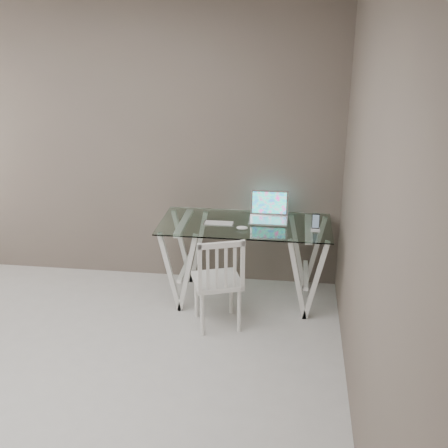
# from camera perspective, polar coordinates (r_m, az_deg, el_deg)

# --- Properties ---
(desk) EXTENTS (1.50, 0.70, 0.75)m
(desk) POSITION_cam_1_polar(r_m,az_deg,el_deg) (5.06, 2.12, -3.78)
(desk) COLOR silver
(desk) RESTS_ON ground
(chair) EXTENTS (0.48, 0.48, 0.83)m
(chair) POSITION_cam_1_polar(r_m,az_deg,el_deg) (4.58, -0.54, -5.61)
(chair) COLOR white
(chair) RESTS_ON ground
(laptop) EXTENTS (0.34, 0.28, 0.24)m
(laptop) POSITION_cam_1_polar(r_m,az_deg,el_deg) (5.02, 4.56, 1.14)
(laptop) COLOR silver
(laptop) RESTS_ON desk
(keyboard) EXTENTS (0.26, 0.11, 0.01)m
(keyboard) POSITION_cam_1_polar(r_m,az_deg,el_deg) (4.91, -0.53, 0.08)
(keyboard) COLOR silver
(keyboard) RESTS_ON desk
(mouse) EXTENTS (0.10, 0.06, 0.03)m
(mouse) POSITION_cam_1_polar(r_m,az_deg,el_deg) (4.78, 1.85, -0.39)
(mouse) COLOR white
(mouse) RESTS_ON desk
(phone_dock) EXTENTS (0.08, 0.08, 0.14)m
(phone_dock) POSITION_cam_1_polar(r_m,az_deg,el_deg) (4.82, 9.28, -0.20)
(phone_dock) COLOR white
(phone_dock) RESTS_ON desk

